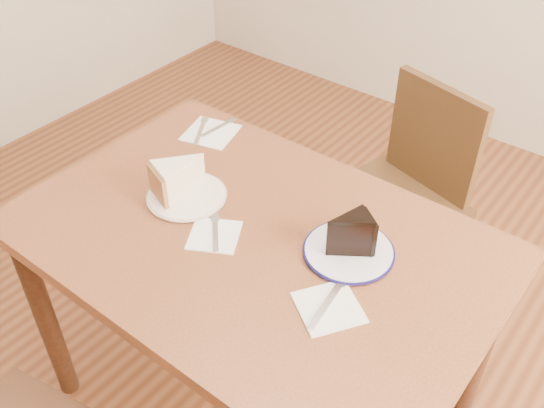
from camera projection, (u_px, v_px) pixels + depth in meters
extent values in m
plane|color=#502815|center=(258.00, 403.00, 1.99)|extent=(4.00, 4.00, 0.00)
cube|color=#552A17|center=(254.00, 241.00, 1.53)|extent=(1.20, 0.80, 0.04)
cylinder|color=black|center=(46.00, 318.00, 1.82)|extent=(0.06, 0.06, 0.71)
cylinder|color=black|center=(201.00, 204.00, 2.23)|extent=(0.06, 0.06, 0.71)
cylinder|color=black|center=(479.00, 354.00, 1.72)|extent=(0.06, 0.06, 0.71)
cube|color=#341F0F|center=(387.00, 208.00, 2.06)|extent=(0.52, 0.52, 0.04)
cylinder|color=#341F0F|center=(450.00, 265.00, 2.19)|extent=(0.04, 0.04, 0.43)
cylinder|color=#341F0F|center=(379.00, 213.00, 2.41)|extent=(0.04, 0.04, 0.43)
cylinder|color=#341F0F|center=(379.00, 311.00, 2.02)|extent=(0.04, 0.04, 0.43)
cylinder|color=#341F0F|center=(310.00, 251.00, 2.24)|extent=(0.04, 0.04, 0.43)
cube|color=#341F0F|center=(435.00, 138.00, 2.02)|extent=(0.35, 0.12, 0.38)
cylinder|color=white|center=(187.00, 196.00, 1.63)|extent=(0.21, 0.21, 0.01)
cylinder|color=white|center=(349.00, 251.00, 1.46)|extent=(0.21, 0.21, 0.01)
cube|color=white|center=(214.00, 235.00, 1.51)|extent=(0.17, 0.17, 0.00)
cube|color=white|center=(329.00, 307.00, 1.33)|extent=(0.19, 0.19, 0.00)
cube|color=white|center=(211.00, 133.00, 1.88)|extent=(0.18, 0.18, 0.00)
cube|color=silver|center=(215.00, 232.00, 1.52)|extent=(0.11, 0.11, 0.00)
cube|color=silver|center=(328.00, 302.00, 1.34)|extent=(0.04, 0.17, 0.00)
cube|color=silver|center=(218.00, 128.00, 1.89)|extent=(0.03, 0.14, 0.00)
cube|color=silver|center=(200.00, 131.00, 1.88)|extent=(0.10, 0.14, 0.00)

